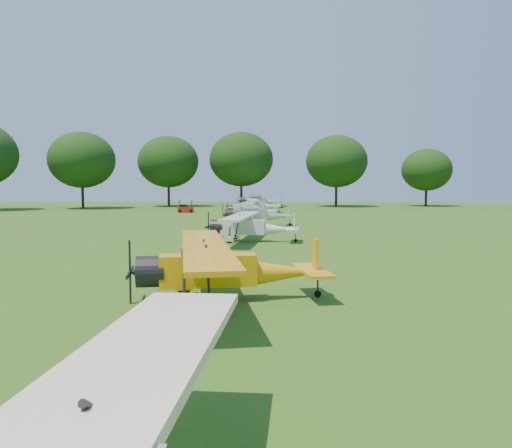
# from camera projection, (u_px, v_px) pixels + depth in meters

# --- Properties ---
(ground) EXTENTS (160.00, 160.00, 0.00)m
(ground) POSITION_uv_depth(u_px,v_px,m) (237.00, 246.00, 30.26)
(ground) COLOR #2C4912
(ground) RESTS_ON ground
(tree_belt) EXTENTS (137.36, 130.27, 14.52)m
(tree_belt) POSITION_uv_depth(u_px,v_px,m) (296.00, 113.00, 29.75)
(tree_belt) COLOR black
(tree_belt) RESTS_ON ground
(aircraft_2) EXTENTS (6.44, 10.19, 2.00)m
(aircraft_2) POSITION_uv_depth(u_px,v_px,m) (223.00, 264.00, 15.98)
(aircraft_2) COLOR #ED9E0A
(aircraft_2) RESTS_ON ground
(aircraft_3) EXTENTS (6.13, 9.75, 1.91)m
(aircraft_3) POSITION_uv_depth(u_px,v_px,m) (250.00, 225.00, 32.75)
(aircraft_3) COLOR silver
(aircraft_3) RESTS_ON ground
(aircraft_4) EXTENTS (6.50, 10.35, 2.03)m
(aircraft_4) POSITION_uv_depth(u_px,v_px,m) (255.00, 213.00, 45.46)
(aircraft_4) COLOR silver
(aircraft_4) RESTS_ON ground
(aircraft_5) EXTENTS (5.87, 9.31, 1.83)m
(aircraft_5) POSITION_uv_depth(u_px,v_px,m) (250.00, 208.00, 56.28)
(aircraft_5) COLOR silver
(aircraft_5) RESTS_ON ground
(aircraft_6) EXTENTS (6.11, 9.75, 1.92)m
(aircraft_6) POSITION_uv_depth(u_px,v_px,m) (257.00, 204.00, 67.69)
(aircraft_6) COLOR silver
(aircraft_6) RESTS_ON ground
(aircraft_7) EXTENTS (7.33, 11.65, 2.30)m
(aircraft_7) POSITION_uv_depth(u_px,v_px,m) (259.00, 200.00, 81.30)
(aircraft_7) COLOR silver
(aircraft_7) RESTS_ON ground
(golf_cart) EXTENTS (2.25, 1.52, 1.82)m
(golf_cart) POSITION_uv_depth(u_px,v_px,m) (185.00, 208.00, 67.54)
(golf_cart) COLOR red
(golf_cart) RESTS_ON ground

